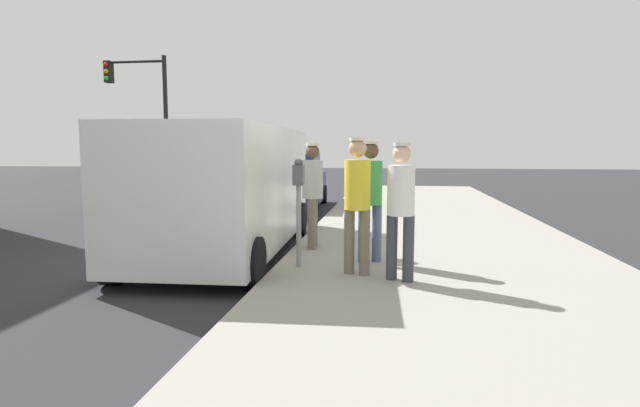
% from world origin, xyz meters
% --- Properties ---
extents(ground_plane, '(80.00, 80.00, 0.00)m').
position_xyz_m(ground_plane, '(0.00, 0.00, 0.00)').
color(ground_plane, '#2D2D33').
extents(sidewalk_slab, '(5.00, 32.00, 0.15)m').
position_xyz_m(sidewalk_slab, '(3.50, 0.00, 0.07)').
color(sidewalk_slab, '#9E998E').
rests_on(sidewalk_slab, ground).
extents(parking_meter_near, '(0.14, 0.18, 1.52)m').
position_xyz_m(parking_meter_near, '(1.35, 0.09, 1.18)').
color(parking_meter_near, gray).
rests_on(parking_meter_near, sidewalk_slab).
extents(pedestrian_in_green, '(0.34, 0.34, 1.76)m').
position_xyz_m(pedestrian_in_green, '(2.32, 0.54, 1.16)').
color(pedestrian_in_green, '#4C608C').
rests_on(pedestrian_in_green, sidewalk_slab).
extents(pedestrian_in_white, '(0.34, 0.34, 1.73)m').
position_xyz_m(pedestrian_in_white, '(2.74, -0.46, 1.14)').
color(pedestrian_in_white, '#383D47').
rests_on(pedestrian_in_white, sidewalk_slab).
extents(pedestrian_in_yellow, '(0.35, 0.34, 1.80)m').
position_xyz_m(pedestrian_in_yellow, '(2.19, -0.22, 1.19)').
color(pedestrian_in_yellow, '#726656').
rests_on(pedestrian_in_yellow, sidewalk_slab).
extents(pedestrian_in_gray, '(0.34, 0.36, 1.74)m').
position_xyz_m(pedestrian_in_gray, '(1.33, 1.46, 1.15)').
color(pedestrian_in_gray, '#726656').
rests_on(pedestrian_in_gray, sidewalk_slab).
extents(parked_van, '(2.28, 5.27, 2.15)m').
position_xyz_m(parked_van, '(-0.15, 1.42, 1.15)').
color(parked_van, white).
rests_on(parked_van, ground).
extents(parked_sedan_ahead, '(2.13, 4.49, 1.65)m').
position_xyz_m(parked_sedan_ahead, '(-0.40, 8.06, 0.75)').
color(parked_sedan_ahead, navy).
rests_on(parked_sedan_ahead, ground).
extents(traffic_light_corner, '(2.48, 0.42, 5.20)m').
position_xyz_m(traffic_light_corner, '(-6.58, 11.24, 3.52)').
color(traffic_light_corner, black).
rests_on(traffic_light_corner, ground).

